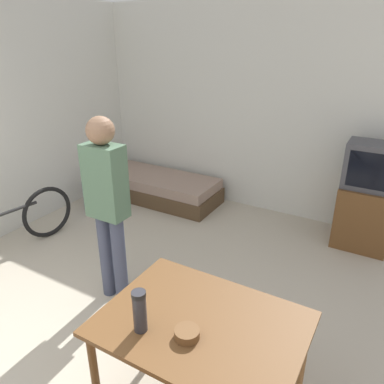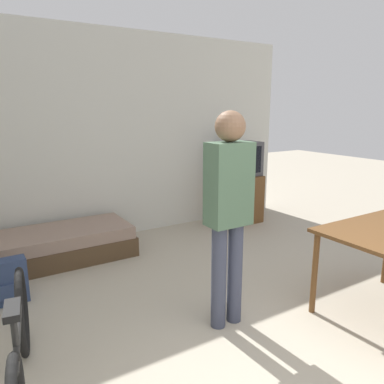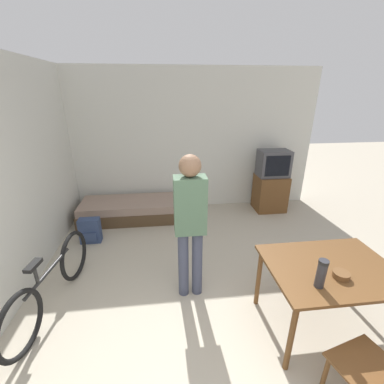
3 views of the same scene
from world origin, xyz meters
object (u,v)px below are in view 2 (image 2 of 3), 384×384
(daybed, at_px, (52,246))
(bicycle, at_px, (20,354))
(tv, at_px, (240,185))
(person_standing, at_px, (228,205))
(backpack, at_px, (8,282))

(daybed, distance_m, bicycle, 2.18)
(daybed, xyz_separation_m, tv, (2.78, 0.09, 0.40))
(person_standing, relative_size, backpack, 4.19)
(tv, bearing_deg, daybed, -178.19)
(tv, relative_size, backpack, 3.00)
(tv, relative_size, bicycle, 0.74)
(backpack, bearing_deg, daybed, 54.68)
(daybed, relative_size, backpack, 4.43)
(person_standing, bearing_deg, tv, 49.09)
(daybed, bearing_deg, bicycle, -106.09)
(backpack, bearing_deg, tv, 14.28)
(daybed, bearing_deg, person_standing, -65.68)
(daybed, height_order, tv, tv)
(backpack, bearing_deg, person_standing, -41.52)
(bicycle, xyz_separation_m, backpack, (0.07, 1.34, -0.12))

